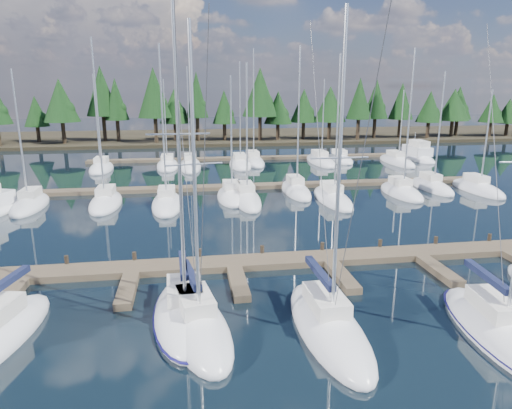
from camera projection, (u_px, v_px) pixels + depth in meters
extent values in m
plane|color=black|center=(286.00, 211.00, 40.55)|extent=(260.00, 260.00, 0.00)
cube|color=black|center=(227.00, 137.00, 97.89)|extent=(220.00, 30.00, 0.60)
cube|color=brown|center=(327.00, 258.00, 29.02)|extent=(44.00, 2.00, 0.40)
cube|color=brown|center=(8.00, 298.00, 23.53)|extent=(0.90, 4.00, 0.40)
cube|color=brown|center=(127.00, 290.00, 24.40)|extent=(0.90, 4.00, 0.40)
cube|color=brown|center=(238.00, 283.00, 25.27)|extent=(0.90, 4.00, 0.40)
cube|color=brown|center=(342.00, 277.00, 26.15)|extent=(0.90, 4.00, 0.40)
cube|color=brown|center=(439.00, 271.00, 27.02)|extent=(0.90, 4.00, 0.40)
cylinder|color=#2F251A|center=(67.00, 263.00, 27.59)|extent=(0.26, 0.26, 0.90)
cylinder|color=#2F251A|center=(135.00, 259.00, 28.17)|extent=(0.26, 0.26, 0.90)
cylinder|color=#2F251A|center=(200.00, 255.00, 28.75)|extent=(0.26, 0.26, 0.90)
cylinder|color=#2F251A|center=(262.00, 252.00, 29.33)|extent=(0.26, 0.26, 0.90)
cylinder|color=#2F251A|center=(322.00, 249.00, 29.91)|extent=(0.26, 0.26, 0.90)
cylinder|color=#2F251A|center=(380.00, 246.00, 30.49)|extent=(0.26, 0.26, 0.90)
cylinder|color=#2F251A|center=(436.00, 243.00, 31.07)|extent=(0.26, 0.26, 0.90)
cylinder|color=#2F251A|center=(489.00, 240.00, 31.65)|extent=(0.26, 0.26, 0.90)
cube|color=brown|center=(267.00, 186.00, 50.07)|extent=(50.00, 1.80, 0.40)
cube|color=brown|center=(244.00, 158.00, 69.20)|extent=(46.00, 1.80, 0.40)
cylinder|color=silver|center=(5.00, 286.00, 20.46)|extent=(0.97, 3.69, 0.12)
cube|color=#131835|center=(5.00, 283.00, 20.42)|extent=(1.15, 3.57, 0.30)
ellipsoid|color=white|center=(186.00, 316.00, 21.77)|extent=(3.27, 8.04, 1.90)
cube|color=silver|center=(185.00, 290.00, 21.84)|extent=(1.73, 2.60, 0.70)
cylinder|color=silver|center=(179.00, 151.00, 19.38)|extent=(0.17, 0.17, 14.28)
cylinder|color=silver|center=(183.00, 268.00, 22.56)|extent=(0.25, 3.49, 0.12)
cube|color=#131835|center=(183.00, 265.00, 22.52)|extent=(0.47, 3.34, 0.30)
cylinder|color=silver|center=(178.00, 134.00, 19.20)|extent=(2.69, 0.17, 0.07)
cylinder|color=#3F3F44|center=(180.00, 161.00, 17.79)|extent=(0.16, 3.44, 14.58)
cylinder|color=#3F3F44|center=(178.00, 148.00, 21.42)|extent=(0.18, 4.23, 14.58)
ellipsoid|color=#110E48|center=(186.00, 315.00, 21.75)|extent=(3.40, 8.36, 0.18)
ellipsoid|color=white|center=(198.00, 328.00, 20.67)|extent=(3.93, 8.16, 1.90)
cube|color=silver|center=(195.00, 301.00, 20.73)|extent=(1.85, 2.72, 0.70)
cylinder|color=silver|center=(194.00, 179.00, 18.56)|extent=(0.19, 0.19, 12.26)
cylinder|color=silver|center=(191.00, 277.00, 21.40)|extent=(0.72, 3.41, 0.12)
cube|color=#131835|center=(191.00, 274.00, 21.36)|extent=(0.92, 3.30, 0.30)
cylinder|color=silver|center=(194.00, 164.00, 18.40)|extent=(2.33, 0.48, 0.07)
cylinder|color=#3F3F44|center=(203.00, 191.00, 17.05)|extent=(0.62, 3.35, 12.57)
cylinder|color=#3F3F44|center=(186.00, 174.00, 20.50)|extent=(0.75, 4.12, 12.57)
ellipsoid|color=white|center=(328.00, 329.00, 20.66)|extent=(2.92, 8.95, 1.90)
cube|color=silver|center=(326.00, 300.00, 20.78)|extent=(1.55, 2.88, 0.70)
cylinder|color=silver|center=(339.00, 174.00, 18.42)|extent=(0.16, 0.16, 12.76)
cylinder|color=silver|center=(319.00, 276.00, 21.61)|extent=(0.22, 3.91, 0.12)
cube|color=#131835|center=(320.00, 273.00, 21.57)|extent=(0.44, 3.74, 0.30)
cylinder|color=silver|center=(340.00, 158.00, 18.26)|extent=(2.43, 0.13, 0.07)
cylinder|color=#3F3F44|center=(357.00, 187.00, 16.64)|extent=(0.13, 3.85, 13.07)
cylinder|color=#3F3F44|center=(321.00, 167.00, 20.70)|extent=(0.15, 4.73, 13.07)
ellipsoid|color=white|center=(498.00, 333.00, 20.30)|extent=(3.70, 8.83, 1.90)
cube|color=silver|center=(497.00, 304.00, 20.41)|extent=(1.83, 2.89, 0.70)
cylinder|color=silver|center=(486.00, 279.00, 21.22)|extent=(0.50, 3.77, 0.12)
cube|color=#131835|center=(487.00, 276.00, 21.18)|extent=(0.71, 3.63, 0.30)
cylinder|color=#3F3F44|center=(496.00, 171.00, 20.32)|extent=(0.49, 4.56, 12.88)
ellipsoid|color=#110E48|center=(499.00, 332.00, 20.28)|extent=(3.85, 9.19, 0.18)
ellipsoid|color=white|center=(30.00, 206.00, 41.75)|extent=(2.60, 7.77, 1.90)
cube|color=silver|center=(30.00, 192.00, 41.82)|extent=(1.43, 2.49, 0.70)
cylinder|color=silver|center=(20.00, 136.00, 39.75)|extent=(0.16, 0.16, 11.25)
ellipsoid|color=white|center=(106.00, 204.00, 42.62)|extent=(2.77, 8.09, 1.90)
cube|color=silver|center=(106.00, 190.00, 42.71)|extent=(1.52, 2.59, 0.70)
cylinder|color=silver|center=(98.00, 120.00, 40.28)|extent=(0.16, 0.16, 13.86)
ellipsoid|color=white|center=(167.00, 205.00, 42.21)|extent=(2.76, 8.47, 1.90)
cube|color=silver|center=(167.00, 191.00, 42.32)|extent=(1.52, 2.71, 0.70)
cylinder|color=silver|center=(163.00, 123.00, 39.92)|extent=(0.16, 0.16, 13.32)
ellipsoid|color=white|center=(232.00, 197.00, 45.01)|extent=(2.82, 7.63, 1.90)
cube|color=silver|center=(231.00, 185.00, 45.07)|extent=(1.55, 2.44, 0.70)
cylinder|color=silver|center=(231.00, 134.00, 43.08)|extent=(0.16, 0.16, 10.78)
ellipsoid|color=white|center=(247.00, 200.00, 44.14)|extent=(2.52, 9.57, 1.90)
cube|color=silver|center=(246.00, 187.00, 44.29)|extent=(1.38, 3.06, 0.70)
cylinder|color=silver|center=(247.00, 129.00, 41.97)|extent=(0.16, 0.16, 11.87)
ellipsoid|color=white|center=(296.00, 192.00, 47.55)|extent=(2.46, 8.46, 1.90)
cube|color=silver|center=(295.00, 179.00, 47.65)|extent=(1.35, 2.71, 0.70)
cylinder|color=silver|center=(299.00, 117.00, 45.22)|extent=(0.16, 0.16, 13.60)
ellipsoid|color=white|center=(332.00, 199.00, 44.21)|extent=(2.69, 9.28, 1.90)
cube|color=silver|center=(332.00, 186.00, 44.35)|extent=(1.48, 2.97, 0.70)
cylinder|color=silver|center=(337.00, 125.00, 41.96)|extent=(0.16, 0.16, 12.63)
ellipsoid|color=white|center=(401.00, 193.00, 46.80)|extent=(2.81, 7.81, 1.90)
cube|color=silver|center=(400.00, 181.00, 46.87)|extent=(1.55, 2.50, 0.70)
cylinder|color=silver|center=(409.00, 119.00, 44.54)|extent=(0.16, 0.16, 13.32)
ellipsoid|color=white|center=(432.00, 188.00, 49.30)|extent=(2.43, 7.93, 1.90)
cube|color=silver|center=(431.00, 176.00, 49.38)|extent=(1.34, 2.54, 0.70)
cylinder|color=silver|center=(440.00, 128.00, 47.29)|extent=(0.16, 0.16, 11.28)
ellipsoid|color=white|center=(477.00, 190.00, 48.34)|extent=(2.60, 8.46, 1.90)
cube|color=silver|center=(476.00, 178.00, 48.45)|extent=(1.43, 2.71, 0.70)
cylinder|color=silver|center=(487.00, 137.00, 46.53)|extent=(0.16, 0.16, 9.49)
ellipsoid|color=white|center=(101.00, 169.00, 60.38)|extent=(2.89, 7.90, 1.90)
cube|color=silver|center=(101.00, 160.00, 60.45)|extent=(1.59, 2.53, 0.70)
cylinder|color=silver|center=(97.00, 120.00, 58.36)|extent=(0.16, 0.16, 11.32)
ellipsoid|color=white|center=(168.00, 166.00, 62.58)|extent=(2.92, 8.62, 1.90)
cube|color=silver|center=(167.00, 157.00, 62.69)|extent=(1.61, 2.76, 0.70)
cylinder|color=silver|center=(165.00, 121.00, 60.60)|extent=(0.16, 0.16, 10.72)
ellipsoid|color=white|center=(190.00, 166.00, 62.65)|extent=(2.89, 11.35, 1.90)
cube|color=silver|center=(190.00, 157.00, 62.89)|extent=(1.59, 3.63, 0.70)
cylinder|color=silver|center=(189.00, 115.00, 60.35)|extent=(0.16, 0.16, 12.28)
ellipsoid|color=white|center=(240.00, 165.00, 63.55)|extent=(2.88, 9.10, 1.90)
cube|color=silver|center=(240.00, 156.00, 63.68)|extent=(1.58, 2.91, 0.70)
cylinder|color=silver|center=(240.00, 112.00, 61.27)|extent=(0.16, 0.16, 12.98)
ellipsoid|color=white|center=(253.00, 162.00, 66.01)|extent=(2.90, 10.00, 1.90)
cube|color=silver|center=(253.00, 153.00, 66.19)|extent=(1.59, 3.20, 0.70)
cylinder|color=silver|center=(254.00, 104.00, 63.46)|extent=(0.16, 0.16, 14.76)
ellipsoid|color=white|center=(320.00, 162.00, 66.32)|extent=(2.99, 10.86, 1.90)
cube|color=silver|center=(320.00, 153.00, 66.54)|extent=(1.64, 3.47, 0.70)
cylinder|color=silver|center=(323.00, 118.00, 64.23)|extent=(0.16, 0.16, 10.79)
ellipsoid|color=white|center=(340.00, 160.00, 67.63)|extent=(2.99, 7.62, 1.90)
cube|color=silver|center=(340.00, 152.00, 67.69)|extent=(1.64, 2.44, 0.70)
cylinder|color=silver|center=(343.00, 116.00, 65.63)|extent=(0.16, 0.16, 11.31)
ellipsoid|color=white|center=(397.00, 162.00, 65.90)|extent=(2.75, 10.08, 1.90)
cube|color=silver|center=(396.00, 153.00, 66.08)|extent=(1.51, 3.23, 0.70)
cylinder|color=silver|center=(401.00, 124.00, 64.03)|extent=(0.16, 0.16, 9.32)
ellipsoid|color=white|center=(416.00, 159.00, 69.40)|extent=(3.28, 9.63, 1.92)
cube|color=white|center=(417.00, 150.00, 69.07)|extent=(2.45, 5.30, 1.28)
cube|color=silver|center=(419.00, 144.00, 68.34)|extent=(1.79, 3.38, 0.96)
cylinder|color=silver|center=(415.00, 138.00, 69.56)|extent=(0.08, 0.08, 1.71)
cylinder|color=black|center=(38.00, 134.00, 85.88)|extent=(0.70, 0.70, 2.89)
cone|color=black|center=(36.00, 111.00, 84.81)|extent=(4.46, 4.46, 5.63)
ellipsoid|color=black|center=(39.00, 118.00, 85.20)|extent=(2.68, 2.68, 2.68)
cylinder|color=black|center=(64.00, 133.00, 83.47)|extent=(0.70, 0.70, 3.92)
cone|color=black|center=(60.00, 100.00, 82.02)|extent=(6.46, 6.46, 7.63)
ellipsoid|color=black|center=(64.00, 110.00, 82.53)|extent=(3.88, 3.88, 3.88)
cylinder|color=black|center=(104.00, 128.00, 87.35)|extent=(0.70, 0.70, 4.74)
cone|color=black|center=(101.00, 91.00, 85.59)|extent=(5.97, 5.97, 9.22)
ellipsoid|color=black|center=(105.00, 102.00, 86.19)|extent=(3.58, 3.58, 3.58)
cylinder|color=black|center=(118.00, 130.00, 87.03)|extent=(0.70, 0.70, 4.00)
cone|color=black|center=(116.00, 99.00, 85.55)|extent=(4.56, 4.56, 7.77)
ellipsoid|color=black|center=(119.00, 109.00, 86.07)|extent=(2.74, 2.74, 2.74)
cylinder|color=black|center=(156.00, 130.00, 84.47)|extent=(0.70, 0.70, 4.60)
cone|color=black|center=(154.00, 93.00, 82.76)|extent=(6.12, 6.12, 8.95)
ellipsoid|color=black|center=(157.00, 104.00, 83.35)|extent=(3.67, 3.67, 3.67)
cylinder|color=black|center=(176.00, 132.00, 88.58)|extent=(0.70, 0.70, 3.29)
cone|color=black|center=(174.00, 106.00, 87.36)|extent=(5.89, 5.89, 6.40)
ellipsoid|color=black|center=(177.00, 114.00, 87.80)|extent=(3.53, 3.53, 3.53)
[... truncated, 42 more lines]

